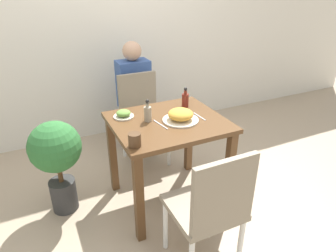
{
  "coord_description": "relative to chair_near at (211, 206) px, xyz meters",
  "views": [
    {
      "loc": [
        -0.9,
        -1.89,
        1.73
      ],
      "look_at": [
        0.0,
        0.0,
        0.7
      ],
      "focal_mm": 32.0,
      "sensor_mm": 36.0,
      "label": 1
    }
  ],
  "objects": [
    {
      "name": "ground_plane",
      "position": [
        0.07,
        0.74,
        -0.51
      ],
      "size": [
        16.0,
        16.0,
        0.0
      ],
      "primitive_type": "plane",
      "color": "tan"
    },
    {
      "name": "potted_plant_left",
      "position": [
        -0.76,
        0.99,
        0.01
      ],
      "size": [
        0.4,
        0.4,
        0.79
      ],
      "color": "#333333",
      "rests_on": "ground_plane"
    },
    {
      "name": "side_plate",
      "position": [
        -0.22,
        0.94,
        0.27
      ],
      "size": [
        0.16,
        0.16,
        0.06
      ],
      "color": "beige",
      "rests_on": "dining_table"
    },
    {
      "name": "person_figure",
      "position": [
        0.17,
        1.82,
        0.07
      ],
      "size": [
        0.34,
        0.22,
        1.17
      ],
      "color": "#2D3347",
      "rests_on": "ground_plane"
    },
    {
      "name": "drink_cup",
      "position": [
        -0.3,
        0.47,
        0.29
      ],
      "size": [
        0.08,
        0.08,
        0.09
      ],
      "color": "#4C331E",
      "rests_on": "dining_table"
    },
    {
      "name": "dining_table",
      "position": [
        0.07,
        0.74,
        0.11
      ],
      "size": [
        0.86,
        0.76,
        0.75
      ],
      "color": "brown",
      "rests_on": "ground_plane"
    },
    {
      "name": "condiment_bottle",
      "position": [
        -0.08,
        0.8,
        0.31
      ],
      "size": [
        0.06,
        0.06,
        0.17
      ],
      "color": "gray",
      "rests_on": "dining_table"
    },
    {
      "name": "sauce_bottle",
      "position": [
        0.32,
        0.92,
        0.31
      ],
      "size": [
        0.06,
        0.06,
        0.17
      ],
      "color": "maroon",
      "rests_on": "dining_table"
    },
    {
      "name": "chair_far",
      "position": [
        0.12,
        1.47,
        0.0
      ],
      "size": [
        0.42,
        0.42,
        0.9
      ],
      "color": "gray",
      "rests_on": "ground_plane"
    },
    {
      "name": "spoon_utensil",
      "position": [
        0.32,
        0.69,
        0.25
      ],
      "size": [
        0.02,
        0.16,
        0.0
      ],
      "rotation": [
        0.0,
        0.0,
        1.62
      ],
      "color": "silver",
      "rests_on": "dining_table"
    },
    {
      "name": "chair_near",
      "position": [
        0.0,
        0.0,
        0.0
      ],
      "size": [
        0.42,
        0.42,
        0.9
      ],
      "rotation": [
        0.0,
        0.0,
        3.14
      ],
      "color": "gray",
      "rests_on": "ground_plane"
    },
    {
      "name": "fork_utensil",
      "position": [
        -0.02,
        0.69,
        0.25
      ],
      "size": [
        0.04,
        0.19,
        0.0
      ],
      "rotation": [
        0.0,
        0.0,
        1.73
      ],
      "color": "silver",
      "rests_on": "dining_table"
    },
    {
      "name": "wall_back",
      "position": [
        0.07,
        2.24,
        0.79
      ],
      "size": [
        8.0,
        0.05,
        2.6
      ],
      "color": "silver",
      "rests_on": "ground_plane"
    },
    {
      "name": "food_plate",
      "position": [
        0.15,
        0.69,
        0.29
      ],
      "size": [
        0.28,
        0.28,
        0.1
      ],
      "color": "beige",
      "rests_on": "dining_table"
    }
  ]
}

